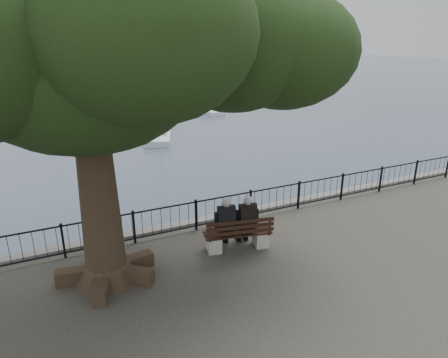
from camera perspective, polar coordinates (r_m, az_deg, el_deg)
harbor at (r=14.09m, az=-0.89°, el=-7.46°), size 260.00×260.00×1.20m
railing at (r=13.22m, az=0.00°, el=-4.26°), size 22.06×0.06×1.00m
bench at (r=11.82m, az=2.02°, el=-8.35°), size 2.07×0.99×1.05m
person_left at (r=11.65m, az=0.14°, el=-6.57°), size 0.58×0.89×1.66m
person_right at (r=11.80m, az=3.14°, el=-6.24°), size 0.58×0.89×1.66m
tree at (r=9.67m, az=-14.61°, el=19.56°), size 11.16×7.79×9.11m
lion_monument at (r=58.96m, az=-19.07°, el=14.09°), size 6.45×6.45×9.40m
sailboat_b at (r=32.97m, az=-18.41°, el=7.05°), size 2.74×4.83×10.86m
sailboat_c at (r=29.72m, az=-9.28°, el=6.52°), size 3.60×6.26×12.44m
sailboat_d at (r=39.68m, az=-2.60°, el=9.88°), size 1.96×4.98×8.62m
sailboat_f at (r=42.75m, az=-19.41°, el=9.55°), size 2.98×4.89×9.78m
sailboat_g at (r=45.11m, az=-10.19°, el=10.79°), size 1.43×4.99×9.53m
sailboat_h at (r=45.58m, az=-24.02°, el=9.57°), size 1.57×5.22×11.19m
sailboat_i at (r=37.19m, az=-9.56°, el=9.04°), size 4.08×6.25×11.09m
far_shore at (r=93.15m, az=-6.60°, el=17.58°), size 30.00×8.60×9.18m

